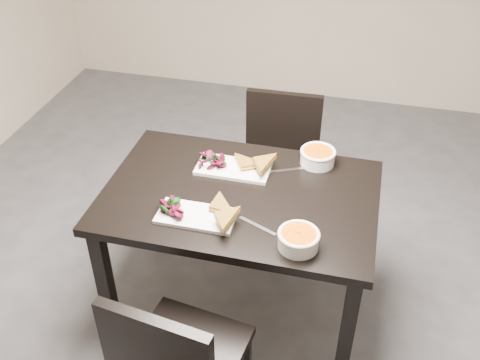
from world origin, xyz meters
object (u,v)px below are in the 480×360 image
(chair_far, at_px, (279,161))
(table, at_px, (240,210))
(soup_bowl_near, at_px, (299,239))
(plate_near, at_px, (196,216))
(plate_far, at_px, (233,168))
(soup_bowl_far, at_px, (318,156))

(chair_far, bearing_deg, table, -97.00)
(soup_bowl_near, bearing_deg, chair_far, 104.40)
(plate_near, bearing_deg, chair_far, 77.67)
(table, bearing_deg, chair_far, 85.08)
(plate_far, bearing_deg, soup_bowl_near, -49.57)
(chair_far, height_order, plate_near, chair_far)
(table, relative_size, soup_bowl_near, 7.27)
(table, xyz_separation_m, chair_far, (0.06, 0.67, -0.17))
(soup_bowl_near, bearing_deg, plate_far, 130.43)
(plate_near, xyz_separation_m, soup_bowl_near, (0.44, -0.07, 0.03))
(plate_near, height_order, soup_bowl_near, soup_bowl_near)
(chair_far, xyz_separation_m, soup_bowl_far, (0.24, -0.36, 0.31))
(soup_bowl_near, height_order, soup_bowl_far, soup_bowl_far)
(chair_far, bearing_deg, plate_near, -104.40)
(plate_far, bearing_deg, table, -65.81)
(table, distance_m, chair_far, 0.70)
(chair_far, distance_m, soup_bowl_far, 0.53)
(soup_bowl_near, distance_m, plate_far, 0.58)
(plate_near, bearing_deg, plate_far, 80.45)
(plate_far, bearing_deg, plate_near, -99.55)
(chair_far, relative_size, soup_bowl_near, 5.15)
(soup_bowl_far, bearing_deg, table, -133.91)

